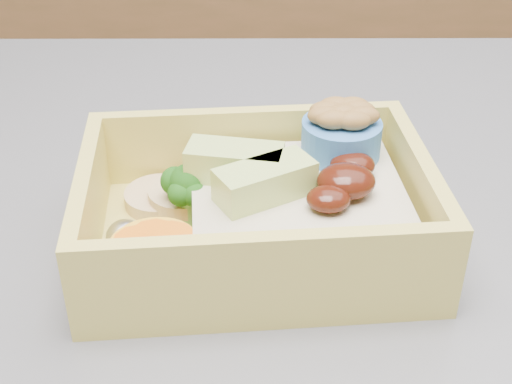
{
  "coord_description": "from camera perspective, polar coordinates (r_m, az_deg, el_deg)",
  "views": [
    {
      "loc": [
        -0.04,
        -0.37,
        1.19
      ],
      "look_at": [
        -0.04,
        -0.03,
        0.96
      ],
      "focal_mm": 50.0,
      "sensor_mm": 36.0,
      "label": 1
    }
  ],
  "objects": [
    {
      "name": "bento_box",
      "position": [
        0.42,
        0.88,
        -1.25
      ],
      "size": [
        0.21,
        0.16,
        0.07
      ],
      "rotation": [
        0.0,
        0.0,
        0.08
      ],
      "color": "#D5C358",
      "rests_on": "island"
    }
  ]
}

